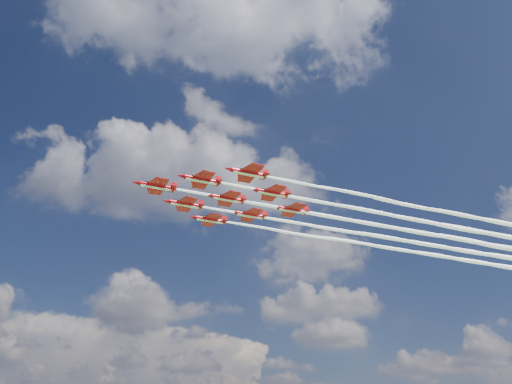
# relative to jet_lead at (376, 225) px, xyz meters

# --- Properties ---
(jet_lead) EXTENTS (132.36, 54.61, 2.87)m
(jet_lead) POSITION_rel_jet_lead_xyz_m (0.00, 0.00, 0.00)
(jet_lead) COLOR #A20910
(jet_row2_port) EXTENTS (132.36, 54.61, 2.87)m
(jet_row2_port) POSITION_rel_jet_lead_xyz_m (11.79, -3.73, 0.00)
(jet_row2_port) COLOR #A20910
(jet_row2_starb) EXTENTS (132.36, 54.61, 2.87)m
(jet_row2_starb) POSITION_rel_jet_lead_xyz_m (6.21, 10.70, 0.00)
(jet_row2_starb) COLOR #A20910
(jet_row3_port) EXTENTS (132.36, 54.61, 2.87)m
(jet_row3_port) POSITION_rel_jet_lead_xyz_m (23.59, -7.45, 0.00)
(jet_row3_port) COLOR #A20910
(jet_row3_centre) EXTENTS (132.36, 54.61, 2.87)m
(jet_row3_centre) POSITION_rel_jet_lead_xyz_m (18.00, 6.97, 0.00)
(jet_row3_centre) COLOR #A20910
(jet_row3_starb) EXTENTS (132.36, 54.61, 2.87)m
(jet_row3_starb) POSITION_rel_jet_lead_xyz_m (12.42, 21.39, 0.00)
(jet_row3_starb) COLOR #A20910
(jet_row4_port) EXTENTS (132.36, 54.61, 2.87)m
(jet_row4_port) POSITION_rel_jet_lead_xyz_m (29.79, 3.24, 0.00)
(jet_row4_port) COLOR #A20910
(jet_row4_starb) EXTENTS (132.36, 54.61, 2.87)m
(jet_row4_starb) POSITION_rel_jet_lead_xyz_m (24.21, 17.67, 0.00)
(jet_row4_starb) COLOR #A20910
(jet_tail) EXTENTS (132.36, 54.61, 2.87)m
(jet_tail) POSITION_rel_jet_lead_xyz_m (36.00, 13.94, 0.00)
(jet_tail) COLOR #A20910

